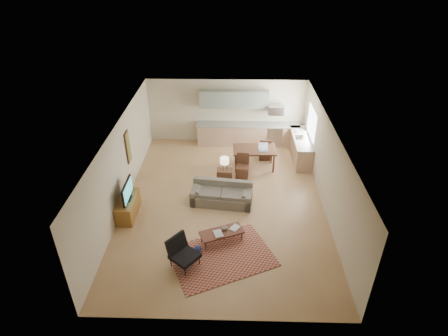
{
  "coord_description": "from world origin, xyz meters",
  "views": [
    {
      "loc": [
        0.27,
        -9.98,
        7.45
      ],
      "look_at": [
        0.0,
        0.3,
        1.15
      ],
      "focal_mm": 30.0,
      "sensor_mm": 36.0,
      "label": 1
    }
  ],
  "objects_px": {
    "console_table": "(225,177)",
    "dining_table": "(254,158)",
    "coffee_table": "(222,237)",
    "sofa": "(222,194)",
    "tv_credenza": "(128,207)",
    "armchair": "(185,254)"
  },
  "relations": [
    {
      "from": "coffee_table",
      "to": "dining_table",
      "type": "distance_m",
      "value": 4.29
    },
    {
      "from": "sofa",
      "to": "console_table",
      "type": "height_order",
      "value": "sofa"
    },
    {
      "from": "sofa",
      "to": "tv_credenza",
      "type": "relative_size",
      "value": 1.59
    },
    {
      "from": "sofa",
      "to": "console_table",
      "type": "bearing_deg",
      "value": 93.17
    },
    {
      "from": "tv_credenza",
      "to": "dining_table",
      "type": "relative_size",
      "value": 0.81
    },
    {
      "from": "armchair",
      "to": "dining_table",
      "type": "bearing_deg",
      "value": 17.13
    },
    {
      "from": "tv_credenza",
      "to": "dining_table",
      "type": "distance_m",
      "value": 5.03
    },
    {
      "from": "coffee_table",
      "to": "console_table",
      "type": "height_order",
      "value": "console_table"
    },
    {
      "from": "tv_credenza",
      "to": "dining_table",
      "type": "xyz_separation_m",
      "value": [
        4.07,
        2.96,
        0.1
      ]
    },
    {
      "from": "tv_credenza",
      "to": "console_table",
      "type": "bearing_deg",
      "value": 30.54
    },
    {
      "from": "console_table",
      "to": "dining_table",
      "type": "distance_m",
      "value": 1.63
    },
    {
      "from": "coffee_table",
      "to": "tv_credenza",
      "type": "relative_size",
      "value": 0.96
    },
    {
      "from": "armchair",
      "to": "dining_table",
      "type": "relative_size",
      "value": 0.53
    },
    {
      "from": "sofa",
      "to": "console_table",
      "type": "distance_m",
      "value": 1.08
    },
    {
      "from": "coffee_table",
      "to": "console_table",
      "type": "xyz_separation_m",
      "value": [
        0.0,
        2.94,
        0.12
      ]
    },
    {
      "from": "console_table",
      "to": "sofa",
      "type": "bearing_deg",
      "value": -91.62
    },
    {
      "from": "console_table",
      "to": "dining_table",
      "type": "xyz_separation_m",
      "value": [
        1.09,
        1.21,
        0.1
      ]
    },
    {
      "from": "coffee_table",
      "to": "dining_table",
      "type": "height_order",
      "value": "dining_table"
    },
    {
      "from": "armchair",
      "to": "coffee_table",
      "type": "bearing_deg",
      "value": -5.83
    },
    {
      "from": "tv_credenza",
      "to": "armchair",
      "type": "bearing_deg",
      "value": -46.4
    },
    {
      "from": "sofa",
      "to": "tv_credenza",
      "type": "distance_m",
      "value": 2.99
    },
    {
      "from": "tv_credenza",
      "to": "console_table",
      "type": "height_order",
      "value": "console_table"
    }
  ]
}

